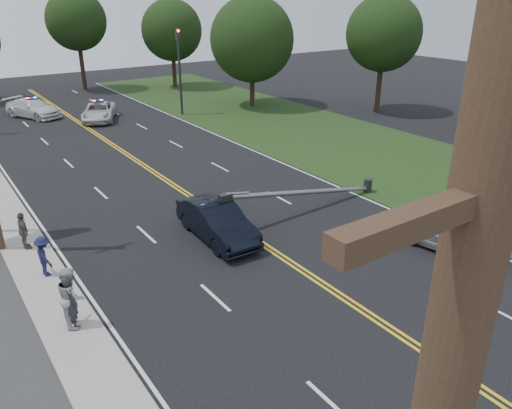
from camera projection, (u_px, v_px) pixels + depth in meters
ground at (373, 318)px, 16.45m from camera, size 120.00×120.00×0.00m
sidewalk at (34, 264)px, 19.56m from camera, size 1.80×70.00×0.12m
grass_verge at (404, 163)px, 31.07m from camera, size 12.00×80.00×0.01m
centerline_yellow at (218, 215)px, 23.99m from camera, size 0.36×80.00×0.00m
traffic_signal at (179, 65)px, 41.76m from camera, size 0.28×0.41×7.05m
fallen_streetlight at (312, 191)px, 24.31m from camera, size 9.36×0.44×1.91m
tree_7 at (76, 20)px, 51.41m from camera, size 6.12×6.12×10.15m
tree_8 at (172, 30)px, 53.38m from camera, size 6.46×6.46×9.24m
tree_9 at (252, 39)px, 44.29m from camera, size 7.48×7.48×9.66m
tree_13 at (384, 33)px, 41.79m from camera, size 6.33×6.33×9.79m
crashed_sedan at (217, 221)px, 21.44m from camera, size 1.89×4.95×1.61m
waiting_sedan at (448, 231)px, 20.60m from camera, size 2.61×4.78×1.54m
emergency_a at (99, 112)px, 41.16m from camera, size 4.37×5.65×1.43m
emergency_b at (33, 108)px, 42.12m from camera, size 4.27×5.69×1.53m
bystander_a at (71, 301)px, 15.53m from camera, size 0.50×0.71×1.82m
bystander_b at (71, 296)px, 15.62m from camera, size 0.94×1.11×2.01m
bystander_c at (44, 256)px, 18.41m from camera, size 0.71×1.08×1.57m
bystander_d at (23, 231)px, 20.31m from camera, size 0.48×0.97×1.60m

